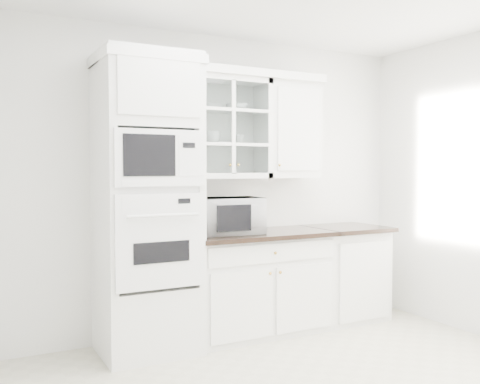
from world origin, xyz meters
TOP-DOWN VIEW (x-y plane):
  - room_shell at (0.00, 0.43)m, footprint 4.00×3.50m
  - oven_column at (-0.75, 1.42)m, footprint 0.76×0.68m
  - base_cabinet_run at (0.28, 1.45)m, footprint 1.32×0.67m
  - extra_base_cabinet at (1.28, 1.45)m, footprint 0.72×0.67m
  - upper_cabinet_glass at (0.03, 1.58)m, footprint 0.80×0.33m
  - upper_cabinet_solid at (0.71, 1.58)m, footprint 0.55×0.33m
  - crown_molding at (-0.07, 1.56)m, footprint 2.14×0.38m
  - countertop_microwave at (-0.01, 1.44)m, footprint 0.58×0.49m
  - bowl_a at (-0.11, 1.57)m, footprint 0.22×0.22m
  - bowl_b at (0.15, 1.60)m, footprint 0.24×0.24m
  - cup_a at (-0.09, 1.60)m, footprint 0.17×0.17m
  - cup_b at (0.18, 1.59)m, footprint 0.10×0.10m

SIDE VIEW (x-z plane):
  - base_cabinet_run at x=0.28m, z-range 0.00..0.92m
  - extra_base_cabinet at x=1.28m, z-range 0.00..0.92m
  - countertop_microwave at x=-0.01m, z-range 0.92..1.24m
  - oven_column at x=-0.75m, z-range 0.00..2.40m
  - cup_b at x=0.18m, z-range 1.71..1.80m
  - cup_a at x=-0.09m, z-range 1.71..1.82m
  - room_shell at x=0.00m, z-range 0.43..3.13m
  - upper_cabinet_glass at x=0.03m, z-range 1.40..2.30m
  - upper_cabinet_solid at x=0.71m, z-range 1.40..2.30m
  - bowl_a at x=-0.11m, z-range 2.01..2.06m
  - bowl_b at x=0.15m, z-range 2.01..2.07m
  - crown_molding at x=-0.07m, z-range 2.30..2.37m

